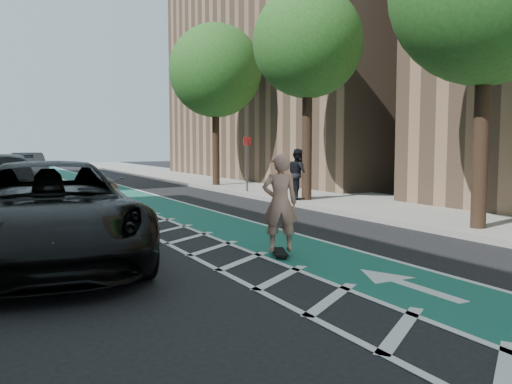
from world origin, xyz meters
TOP-DOWN VIEW (x-y plane):
  - ground at (0.00, 0.00)m, footprint 120.00×120.00m
  - bike_lane at (3.00, 10.00)m, footprint 2.00×90.00m
  - buffer_strip at (1.50, 10.00)m, footprint 1.40×90.00m
  - sidewalk_right at (9.50, 10.00)m, footprint 5.00×90.00m
  - curb_right at (7.05, 10.00)m, footprint 0.12×90.00m
  - building_right_far at (17.50, 20.00)m, footprint 14.00×22.00m
  - tree_r_c at (7.90, 8.00)m, footprint 4.20×4.20m
  - tree_r_d at (7.90, 16.00)m, footprint 4.20×4.20m
  - sign_post at (7.60, 12.00)m, footprint 0.35×0.08m
  - skateboard at (2.32, 0.05)m, footprint 0.53×0.85m
  - skateboarder at (2.32, 0.05)m, footprint 0.80×0.67m
  - suv_near at (-1.67, 1.55)m, footprint 3.76×6.96m
  - car_grey at (0.20, 28.19)m, footprint 2.01×5.11m
  - pedestrian at (7.70, 8.00)m, footprint 0.88×1.03m

SIDE VIEW (x-z plane):
  - ground at x=0.00m, z-range 0.00..0.00m
  - buffer_strip at x=1.50m, z-range 0.00..0.01m
  - bike_lane at x=3.00m, z-range 0.00..0.01m
  - sidewalk_right at x=9.50m, z-range 0.00..0.15m
  - curb_right at x=7.05m, z-range 0.00..0.16m
  - skateboard at x=2.32m, z-range 0.03..0.15m
  - car_grey at x=0.20m, z-range 0.00..1.66m
  - suv_near at x=-1.67m, z-range 0.00..1.86m
  - skateboarder at x=2.32m, z-range 0.11..1.98m
  - pedestrian at x=7.70m, z-range 0.15..2.02m
  - sign_post at x=7.60m, z-range 0.11..2.59m
  - tree_r_c at x=7.90m, z-range 1.82..9.72m
  - tree_r_d at x=7.90m, z-range 1.82..9.72m
  - building_right_far at x=17.50m, z-range 0.00..19.00m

